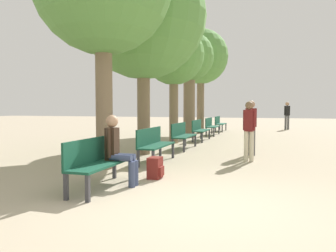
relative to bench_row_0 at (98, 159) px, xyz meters
name	(u,v)px	position (x,y,z in m)	size (l,w,h in m)	color
ground_plane	(198,208)	(1.90, -0.57, -0.51)	(80.00, 80.00, 0.00)	tan
bench_row_0	(98,159)	(0.00, 0.00, 0.00)	(0.46, 1.70, 0.87)	#144733
bench_row_1	(154,142)	(0.00, 2.83, 0.00)	(0.46, 1.70, 0.87)	#144733
bench_row_2	(182,134)	(0.00, 5.66, 0.00)	(0.46, 1.70, 0.87)	#144733
bench_row_3	(199,129)	(0.00, 8.49, 0.00)	(0.46, 1.70, 0.87)	#144733
bench_row_4	(211,125)	(0.00, 11.32, 0.00)	(0.46, 1.70, 0.87)	#144733
bench_row_5	(219,123)	(0.00, 14.16, 0.00)	(0.46, 1.70, 0.87)	#144733
tree_row_1	(143,16)	(-0.78, 4.11, 3.57)	(3.73, 3.73, 5.96)	#7A664C
tree_row_2	(174,56)	(-0.78, 7.30, 2.89)	(2.37, 2.37, 4.64)	#7A664C
tree_row_3	(189,60)	(-0.78, 9.86, 3.09)	(2.27, 2.27, 4.89)	#7A664C
tree_row_4	(201,57)	(-0.78, 12.44, 3.57)	(2.93, 2.93, 5.59)	#7A664C
person_seated	(118,148)	(0.23, 0.31, 0.16)	(0.59, 0.33, 1.27)	#384260
backpack	(155,168)	(0.68, 1.04, -0.30)	(0.28, 0.32, 0.42)	maroon
pedestrian_near	(287,114)	(3.84, 16.83, 0.48)	(0.35, 0.26, 1.74)	#4C4C4C
pedestrian_mid	(249,127)	(2.32, 3.68, 0.38)	(0.32, 0.22, 1.56)	beige
pedestrian_far	(251,124)	(2.30, 4.80, 0.41)	(0.32, 0.22, 1.60)	#4C4C4C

